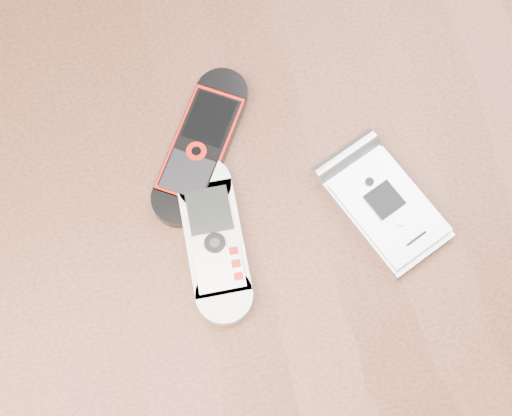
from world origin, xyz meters
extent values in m
plane|color=#472B19|center=(0.00, 0.00, 0.00)|extent=(4.00, 4.00, 0.00)
cube|color=black|center=(0.00, 0.00, 0.73)|extent=(1.20, 0.80, 0.03)
cube|color=silver|center=(-0.03, -0.02, 0.76)|extent=(0.05, 0.14, 0.02)
cube|color=black|center=(-0.03, 0.06, 0.76)|extent=(0.12, 0.15, 0.01)
cube|color=#B2B2B7|center=(0.11, -0.02, 0.76)|extent=(0.10, 0.13, 0.02)
camera|label=1|loc=(-0.04, -0.17, 1.30)|focal=50.00mm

